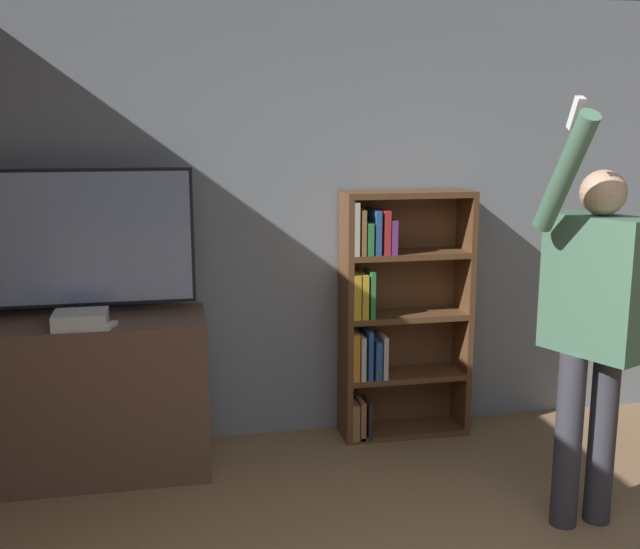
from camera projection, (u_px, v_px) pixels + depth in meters
name	position (u px, v px, depth m)	size (l,w,h in m)	color
wall_back	(330.00, 221.00, 4.63)	(6.34, 0.06, 2.70)	gray
tv_ledge	(85.00, 397.00, 4.16)	(1.35, 0.57, 0.89)	brown
television	(77.00, 241.00, 4.07)	(1.26, 0.22, 0.82)	black
game_console	(80.00, 320.00, 3.92)	(0.27, 0.22, 0.08)	white
remote_loose	(110.00, 326.00, 3.91)	(0.08, 0.14, 0.02)	white
bookshelf	(393.00, 314.00, 4.64)	(0.80, 0.28, 1.54)	brown
person	(595.00, 314.00, 3.49)	(0.62, 0.59, 2.05)	#383842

